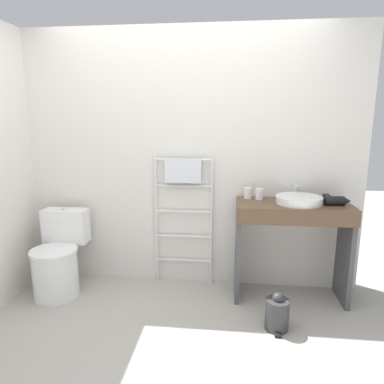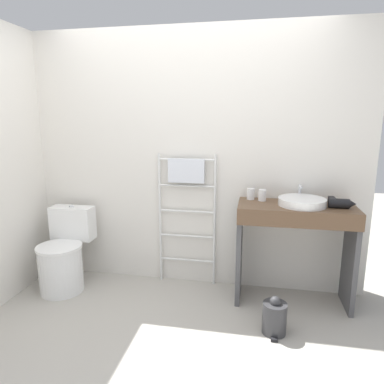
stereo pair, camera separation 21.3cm
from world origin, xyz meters
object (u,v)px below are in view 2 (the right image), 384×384
object	(u,v)px
toilet	(64,257)
sink_basin	(302,202)
cup_near_wall	(251,194)
trash_bin	(274,317)
cup_near_edge	(262,195)
hair_dryer	(340,203)
towel_radiator	(187,193)

from	to	relation	value
toilet	sink_basin	size ratio (longest dim) A/B	1.96
cup_near_wall	trash_bin	bearing A→B (deg)	-71.24
cup_near_edge	hair_dryer	xyz separation A→B (m)	(0.62, -0.13, -0.01)
toilet	trash_bin	size ratio (longest dim) A/B	2.55
toilet	hair_dryer	bearing A→B (deg)	2.77
hair_dryer	cup_near_wall	bearing A→B (deg)	167.29
toilet	cup_near_wall	size ratio (longest dim) A/B	7.61
towel_radiator	hair_dryer	world-z (taller)	towel_radiator
sink_basin	hair_dryer	size ratio (longest dim) A/B	1.84
towel_radiator	cup_near_wall	distance (m)	0.60
trash_bin	hair_dryer	bearing A→B (deg)	43.72
sink_basin	cup_near_edge	world-z (taller)	cup_near_edge
sink_basin	towel_radiator	bearing A→B (deg)	169.75
hair_dryer	trash_bin	size ratio (longest dim) A/B	0.71
hair_dryer	toilet	bearing A→B (deg)	-177.23
cup_near_wall	hair_dryer	distance (m)	0.73
towel_radiator	cup_near_wall	bearing A→B (deg)	-3.79
cup_near_edge	trash_bin	xyz separation A→B (m)	(0.12, -0.60, -0.80)
towel_radiator	cup_near_edge	world-z (taller)	towel_radiator
toilet	cup_near_edge	size ratio (longest dim) A/B	7.68
towel_radiator	sink_basin	bearing A→B (deg)	-10.25
cup_near_edge	towel_radiator	bearing A→B (deg)	173.98
hair_dryer	sink_basin	bearing A→B (deg)	176.73
hair_dryer	trash_bin	xyz separation A→B (m)	(-0.50, -0.48, -0.79)
towel_radiator	cup_near_wall	world-z (taller)	towel_radiator
cup_near_edge	sink_basin	bearing A→B (deg)	-18.92
cup_near_edge	trash_bin	distance (m)	1.01
cup_near_edge	trash_bin	world-z (taller)	cup_near_edge
cup_near_wall	trash_bin	world-z (taller)	cup_near_wall
towel_radiator	toilet	bearing A→B (deg)	-164.12
toilet	hair_dryer	distance (m)	2.51
cup_near_edge	hair_dryer	size ratio (longest dim) A/B	0.47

